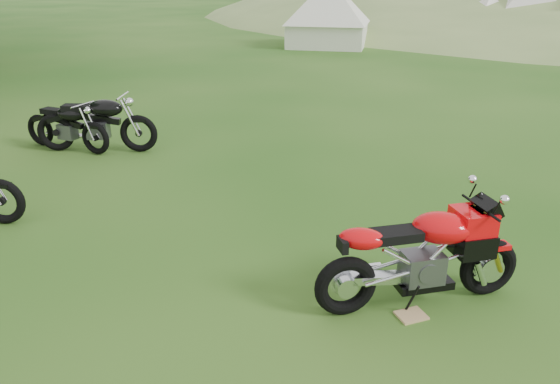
% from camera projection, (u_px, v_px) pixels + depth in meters
% --- Properties ---
extents(ground, '(120.00, 120.00, 0.00)m').
position_uv_depth(ground, '(308.00, 260.00, 6.22)').
color(ground, '#17470F').
rests_on(ground, ground).
extents(sport_motorcycle, '(2.06, 1.24, 1.21)m').
position_uv_depth(sport_motorcycle, '(422.00, 249.00, 5.20)').
color(sport_motorcycle, red).
rests_on(sport_motorcycle, ground).
extents(plywood_board, '(0.34, 0.32, 0.02)m').
position_uv_depth(plywood_board, '(411.00, 315.00, 5.21)').
color(plywood_board, tan).
rests_on(plywood_board, ground).
extents(vintage_moto_b, '(2.16, 0.73, 1.11)m').
position_uv_depth(vintage_moto_b, '(96.00, 122.00, 9.73)').
color(vintage_moto_b, black).
rests_on(vintage_moto_b, ground).
extents(vintage_moto_c, '(1.88, 0.89, 0.96)m').
position_uv_depth(vintage_moto_c, '(66.00, 124.00, 9.85)').
color(vintage_moto_c, black).
rests_on(vintage_moto_c, ground).
extents(tent_left, '(3.31, 3.31, 2.72)m').
position_uv_depth(tent_left, '(329.00, 13.00, 23.00)').
color(tent_left, silver).
rests_on(tent_left, ground).
extents(tent_mid, '(3.40, 3.40, 2.23)m').
position_uv_depth(tent_mid, '(488.00, 16.00, 24.89)').
color(tent_mid, white).
rests_on(tent_mid, ground).
extents(tent_right, '(3.28, 3.28, 2.74)m').
position_uv_depth(tent_right, '(528.00, 10.00, 24.40)').
color(tent_right, beige).
rests_on(tent_right, ground).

